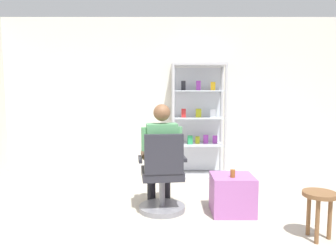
% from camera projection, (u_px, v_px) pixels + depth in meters
% --- Properties ---
extents(back_wall, '(6.00, 0.10, 2.70)m').
position_uv_depth(back_wall, '(173.00, 97.00, 5.68)').
color(back_wall, silver).
rests_on(back_wall, ground).
extents(display_cabinet_main, '(0.90, 0.45, 1.90)m').
position_uv_depth(display_cabinet_main, '(196.00, 120.00, 5.49)').
color(display_cabinet_main, '#B7B7BC').
rests_on(display_cabinet_main, ground).
extents(office_chair, '(0.59, 0.56, 0.96)m').
position_uv_depth(office_chair, '(161.00, 180.00, 3.83)').
color(office_chair, slate).
rests_on(office_chair, ground).
extents(seated_shopkeeper, '(0.52, 0.60, 1.29)m').
position_uv_depth(seated_shopkeeper, '(160.00, 151.00, 3.96)').
color(seated_shopkeeper, black).
rests_on(seated_shopkeeper, ground).
extents(storage_crate, '(0.49, 0.47, 0.45)m').
position_uv_depth(storage_crate, '(231.00, 194.00, 3.83)').
color(storage_crate, '#9E599E').
rests_on(storage_crate, ground).
extents(tea_glass, '(0.06, 0.06, 0.09)m').
position_uv_depth(tea_glass, '(231.00, 173.00, 3.72)').
color(tea_glass, brown).
rests_on(tea_glass, storage_crate).
extents(wooden_stool, '(0.32, 0.32, 0.47)m').
position_uv_depth(wooden_stool, '(318.00, 202.00, 3.13)').
color(wooden_stool, brown).
rests_on(wooden_stool, ground).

